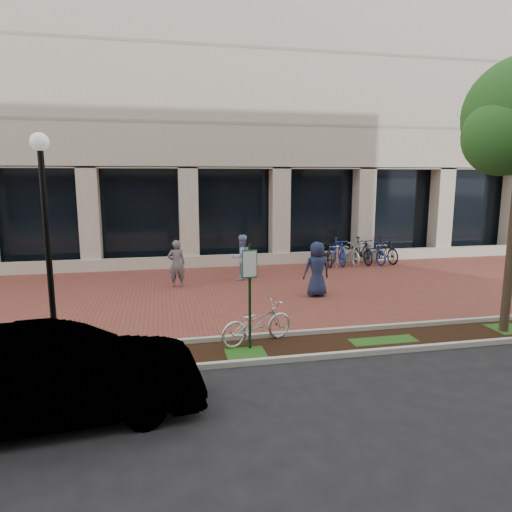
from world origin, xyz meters
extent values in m
plane|color=black|center=(0.00, 0.00, 0.00)|extent=(120.00, 120.00, 0.00)
cube|color=brown|center=(0.00, 0.00, 0.01)|extent=(40.00, 9.00, 0.01)
cube|color=black|center=(0.00, -5.25, 0.01)|extent=(40.00, 1.50, 0.01)
cube|color=#B4B5AA|center=(0.00, -4.50, 0.06)|extent=(40.00, 0.12, 0.12)
cube|color=#B4B5AA|center=(0.00, -6.00, 0.06)|extent=(40.00, 0.12, 0.12)
cube|color=#BEB6A2|center=(0.00, 10.50, 10.10)|extent=(40.00, 12.00, 11.80)
cube|color=black|center=(0.00, 5.60, 2.10)|extent=(40.00, 0.15, 4.20)
cube|color=#BEB6A2|center=(0.00, 4.50, 0.25)|extent=(40.00, 0.25, 0.50)
cube|color=#BEB6A2|center=(0.00, 4.90, 2.10)|extent=(0.80, 0.80, 4.20)
cube|color=#143819|center=(-1.30, -5.12, 1.19)|extent=(0.05, 0.05, 2.38)
cube|color=#1B6F32|center=(-1.30, -5.15, 1.96)|extent=(0.34, 0.02, 0.62)
cube|color=white|center=(-1.30, -5.16, 1.96)|extent=(0.30, 0.01, 0.56)
cylinder|color=black|center=(-5.42, -4.96, 0.15)|extent=(0.28, 0.28, 0.30)
cylinder|color=black|center=(-5.42, -4.96, 2.18)|extent=(0.12, 0.12, 4.35)
sphere|color=silver|center=(-5.42, -4.96, 4.50)|extent=(0.36, 0.36, 0.36)
cylinder|color=#4A3C2A|center=(5.18, -5.24, 1.92)|extent=(0.22, 0.22, 3.84)
sphere|color=#1F5019|center=(4.49, -5.45, 4.73)|extent=(1.79, 1.79, 1.79)
imported|color=silver|center=(-1.07, -4.78, 0.49)|extent=(1.98, 1.26, 0.98)
imported|color=#5C5C60|center=(-2.68, 1.11, 0.84)|extent=(0.63, 0.44, 1.67)
imported|color=#8DA0D2|center=(-0.26, 1.79, 0.85)|extent=(1.00, 0.89, 1.71)
imported|color=#1B2445|center=(1.69, -1.05, 0.89)|extent=(0.90, 0.62, 1.78)
cylinder|color=silver|center=(4.11, 3.22, 0.43)|extent=(0.11, 0.11, 0.87)
sphere|color=silver|center=(4.11, 3.22, 0.92)|extent=(0.12, 0.12, 0.12)
imported|color=black|center=(3.84, 3.85, 0.53)|extent=(0.86, 2.06, 1.06)
imported|color=#223A9C|center=(4.39, 3.85, 0.59)|extent=(0.61, 1.97, 1.17)
imported|color=silver|center=(4.94, 3.85, 0.53)|extent=(0.75, 2.03, 1.06)
imported|color=black|center=(5.49, 3.85, 0.59)|extent=(0.70, 1.99, 1.17)
imported|color=navy|center=(6.04, 3.85, 0.53)|extent=(0.95, 2.08, 1.06)
imported|color=black|center=(6.59, 3.85, 0.59)|extent=(0.89, 2.02, 1.17)
cylinder|color=silver|center=(5.22, 3.85, 0.40)|extent=(0.04, 0.04, 0.80)
imported|color=#B9B8BE|center=(-4.85, -7.50, 0.74)|extent=(4.63, 2.01, 1.48)
camera|label=1|loc=(-3.17, -14.70, 3.83)|focal=32.00mm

